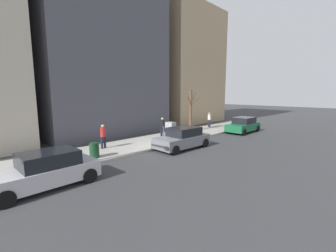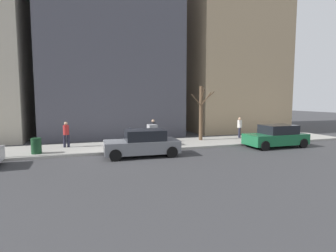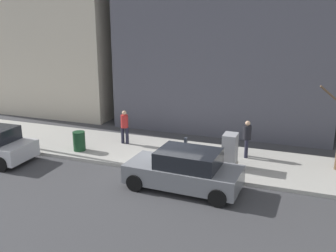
{
  "view_description": "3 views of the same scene",
  "coord_description": "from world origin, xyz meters",
  "px_view_note": "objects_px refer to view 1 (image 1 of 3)",
  "views": [
    {
      "loc": [
        -11.21,
        10.81,
        3.96
      ],
      "look_at": [
        0.45,
        -1.16,
        1.48
      ],
      "focal_mm": 24.0,
      "sensor_mm": 36.0,
      "label": 1
    },
    {
      "loc": [
        -15.5,
        2.15,
        3.21
      ],
      "look_at": [
        1.06,
        -3.38,
        1.47
      ],
      "focal_mm": 28.0,
      "sensor_mm": 36.0,
      "label": 2
    },
    {
      "loc": [
        -13.12,
        -5.01,
        6.07
      ],
      "look_at": [
        1.81,
        0.55,
        1.49
      ],
      "focal_mm": 40.0,
      "sensor_mm": 36.0,
      "label": 3
    }
  ],
  "objects_px": {
    "parked_car_silver": "(46,170)",
    "office_tower_left": "(177,68)",
    "parked_car_green": "(243,125)",
    "bare_tree": "(191,110)",
    "parking_meter": "(164,133)",
    "pedestrian_near_meter": "(209,119)",
    "pedestrian_far_corner": "(103,135)",
    "parked_car_grey": "(183,138)",
    "utility_box": "(171,131)",
    "trash_bin": "(94,150)",
    "pedestrian_midblock": "(162,126)"
  },
  "relations": [
    {
      "from": "pedestrian_far_corner",
      "to": "parked_car_grey",
      "type": "bearing_deg",
      "value": -41.98
    },
    {
      "from": "pedestrian_midblock",
      "to": "office_tower_left",
      "type": "bearing_deg",
      "value": -62.17
    },
    {
      "from": "bare_tree",
      "to": "trash_bin",
      "type": "distance_m",
      "value": 11.43
    },
    {
      "from": "office_tower_left",
      "to": "pedestrian_near_meter",
      "type": "bearing_deg",
      "value": 157.71
    },
    {
      "from": "parked_car_green",
      "to": "bare_tree",
      "type": "xyz_separation_m",
      "value": [
        3.64,
        3.91,
        1.58
      ]
    },
    {
      "from": "parked_car_grey",
      "to": "pedestrian_far_corner",
      "type": "distance_m",
      "value": 5.55
    },
    {
      "from": "parked_car_silver",
      "to": "pedestrian_far_corner",
      "type": "height_order",
      "value": "pedestrian_far_corner"
    },
    {
      "from": "parked_car_grey",
      "to": "parking_meter",
      "type": "height_order",
      "value": "parked_car_grey"
    },
    {
      "from": "utility_box",
      "to": "pedestrian_near_meter",
      "type": "height_order",
      "value": "pedestrian_near_meter"
    },
    {
      "from": "parking_meter",
      "to": "office_tower_left",
      "type": "xyz_separation_m",
      "value": [
        9.88,
        -12.49,
        6.44
      ]
    },
    {
      "from": "parked_car_green",
      "to": "office_tower_left",
      "type": "relative_size",
      "value": 0.28
    },
    {
      "from": "parked_car_green",
      "to": "parking_meter",
      "type": "height_order",
      "value": "parked_car_green"
    },
    {
      "from": "pedestrian_near_meter",
      "to": "pedestrian_far_corner",
      "type": "bearing_deg",
      "value": -63.03
    },
    {
      "from": "pedestrian_near_meter",
      "to": "pedestrian_far_corner",
      "type": "relative_size",
      "value": 1.0
    },
    {
      "from": "parked_car_silver",
      "to": "bare_tree",
      "type": "height_order",
      "value": "bare_tree"
    },
    {
      "from": "bare_tree",
      "to": "pedestrian_far_corner",
      "type": "height_order",
      "value": "bare_tree"
    },
    {
      "from": "pedestrian_far_corner",
      "to": "office_tower_left",
      "type": "relative_size",
      "value": 0.11
    },
    {
      "from": "parking_meter",
      "to": "utility_box",
      "type": "distance_m",
      "value": 1.85
    },
    {
      "from": "parked_car_green",
      "to": "trash_bin",
      "type": "bearing_deg",
      "value": 82.52
    },
    {
      "from": "parked_car_silver",
      "to": "office_tower_left",
      "type": "distance_m",
      "value": 25.0
    },
    {
      "from": "utility_box",
      "to": "pedestrian_near_meter",
      "type": "xyz_separation_m",
      "value": [
        1.45,
        -7.75,
        0.24
      ]
    },
    {
      "from": "parked_car_grey",
      "to": "trash_bin",
      "type": "distance_m",
      "value": 6.08
    },
    {
      "from": "parking_meter",
      "to": "office_tower_left",
      "type": "relative_size",
      "value": 0.09
    },
    {
      "from": "parked_car_grey",
      "to": "parking_meter",
      "type": "relative_size",
      "value": 3.16
    },
    {
      "from": "pedestrian_near_meter",
      "to": "office_tower_left",
      "type": "distance_m",
      "value": 10.35
    },
    {
      "from": "bare_tree",
      "to": "pedestrian_near_meter",
      "type": "xyz_separation_m",
      "value": [
        0.17,
        -3.54,
        -1.23
      ]
    },
    {
      "from": "parked_car_green",
      "to": "parking_meter",
      "type": "relative_size",
      "value": 3.11
    },
    {
      "from": "parked_car_silver",
      "to": "pedestrian_far_corner",
      "type": "bearing_deg",
      "value": -52.88
    },
    {
      "from": "utility_box",
      "to": "trash_bin",
      "type": "xyz_separation_m",
      "value": [
        -0.4,
        6.97,
        -0.25
      ]
    },
    {
      "from": "parked_car_grey",
      "to": "pedestrian_midblock",
      "type": "relative_size",
      "value": 2.57
    },
    {
      "from": "trash_bin",
      "to": "pedestrian_midblock",
      "type": "distance_m",
      "value": 7.66
    },
    {
      "from": "parked_car_silver",
      "to": "trash_bin",
      "type": "height_order",
      "value": "parked_car_silver"
    },
    {
      "from": "bare_tree",
      "to": "office_tower_left",
      "type": "distance_m",
      "value": 11.42
    },
    {
      "from": "parked_car_grey",
      "to": "utility_box",
      "type": "height_order",
      "value": "utility_box"
    },
    {
      "from": "parked_car_grey",
      "to": "bare_tree",
      "type": "bearing_deg",
      "value": -54.1
    },
    {
      "from": "pedestrian_far_corner",
      "to": "parked_car_silver",
      "type": "bearing_deg",
      "value": -143.9
    },
    {
      "from": "parked_car_grey",
      "to": "parking_meter",
      "type": "distance_m",
      "value": 1.55
    },
    {
      "from": "parked_car_grey",
      "to": "office_tower_left",
      "type": "xyz_separation_m",
      "value": [
        11.35,
        -12.06,
        6.68
      ]
    },
    {
      "from": "pedestrian_near_meter",
      "to": "parked_car_silver",
      "type": "bearing_deg",
      "value": -51.43
    },
    {
      "from": "office_tower_left",
      "to": "trash_bin",
      "type": "bearing_deg",
      "value": 117.88
    },
    {
      "from": "parked_car_silver",
      "to": "parked_car_green",
      "type": "bearing_deg",
      "value": -90.35
    },
    {
      "from": "trash_bin",
      "to": "pedestrian_far_corner",
      "type": "bearing_deg",
      "value": -42.98
    },
    {
      "from": "parked_car_grey",
      "to": "pedestrian_far_corner",
      "type": "height_order",
      "value": "pedestrian_far_corner"
    },
    {
      "from": "utility_box",
      "to": "parked_car_green",
      "type": "bearing_deg",
      "value": -106.23
    },
    {
      "from": "parking_meter",
      "to": "pedestrian_midblock",
      "type": "xyz_separation_m",
      "value": [
        2.3,
        -2.09,
        0.11
      ]
    },
    {
      "from": "trash_bin",
      "to": "office_tower_left",
      "type": "height_order",
      "value": "office_tower_left"
    },
    {
      "from": "parked_car_silver",
      "to": "trash_bin",
      "type": "distance_m",
      "value": 3.94
    },
    {
      "from": "utility_box",
      "to": "office_tower_left",
      "type": "relative_size",
      "value": 0.1
    },
    {
      "from": "parked_car_grey",
      "to": "pedestrian_near_meter",
      "type": "relative_size",
      "value": 2.57
    },
    {
      "from": "parked_car_green",
      "to": "trash_bin",
      "type": "xyz_separation_m",
      "value": [
        1.96,
        15.09,
        -0.14
      ]
    }
  ]
}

